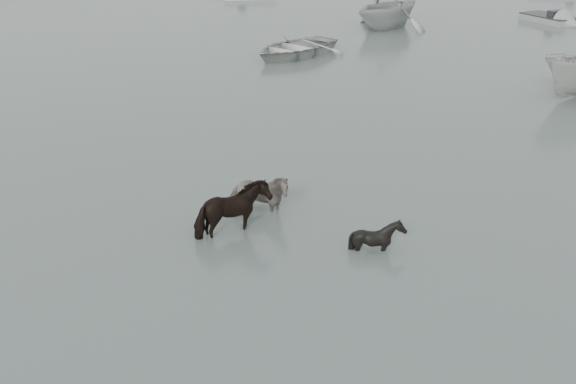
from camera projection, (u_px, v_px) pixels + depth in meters
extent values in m
plane|color=#4E5D58|center=(239.00, 231.00, 17.04)|extent=(140.00, 140.00, 0.00)
imported|color=black|center=(258.00, 185.00, 17.79)|extent=(1.80, 1.23, 1.40)
imported|color=black|center=(234.00, 205.00, 16.58)|extent=(1.32, 1.53, 1.51)
imported|color=black|center=(378.00, 227.00, 15.98)|extent=(1.17, 1.08, 1.12)
imported|color=beige|center=(294.00, 45.00, 33.70)|extent=(4.21, 5.34, 1.00)
imported|color=#AEB0AE|center=(389.00, 4.00, 39.65)|extent=(5.35, 5.87, 2.66)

